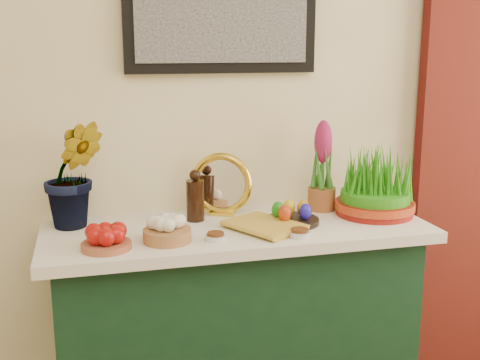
{
  "coord_description": "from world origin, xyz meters",
  "views": [
    {
      "loc": [
        -0.56,
        -0.05,
        1.54
      ],
      "look_at": [
        -0.04,
        1.95,
        1.07
      ],
      "focal_mm": 45.0,
      "sensor_mm": 36.0,
      "label": 1
    }
  ],
  "objects_px": {
    "hyacinth_green": "(73,157)",
    "sideboard": "(237,341)",
    "wheatgrass_sabzeh": "(375,187)",
    "book": "(245,231)",
    "mirror": "(221,185)"
  },
  "relations": [
    {
      "from": "hyacinth_green",
      "to": "sideboard",
      "type": "bearing_deg",
      "value": -16.41
    },
    {
      "from": "sideboard",
      "to": "hyacinth_green",
      "type": "bearing_deg",
      "value": 167.61
    },
    {
      "from": "sideboard",
      "to": "wheatgrass_sabzeh",
      "type": "distance_m",
      "value": 0.8
    },
    {
      "from": "hyacinth_green",
      "to": "wheatgrass_sabzeh",
      "type": "distance_m",
      "value": 1.14
    },
    {
      "from": "hyacinth_green",
      "to": "book",
      "type": "height_order",
      "value": "hyacinth_green"
    },
    {
      "from": "wheatgrass_sabzeh",
      "to": "sideboard",
      "type": "bearing_deg",
      "value": -180.0
    },
    {
      "from": "hyacinth_green",
      "to": "mirror",
      "type": "relative_size",
      "value": 2.11
    },
    {
      "from": "sideboard",
      "to": "hyacinth_green",
      "type": "distance_m",
      "value": 0.93
    },
    {
      "from": "wheatgrass_sabzeh",
      "to": "hyacinth_green",
      "type": "bearing_deg",
      "value": 173.65
    },
    {
      "from": "sideboard",
      "to": "book",
      "type": "bearing_deg",
      "value": -91.1
    },
    {
      "from": "sideboard",
      "to": "hyacinth_green",
      "type": "height_order",
      "value": "hyacinth_green"
    },
    {
      "from": "sideboard",
      "to": "hyacinth_green",
      "type": "relative_size",
      "value": 2.52
    },
    {
      "from": "book",
      "to": "wheatgrass_sabzeh",
      "type": "bearing_deg",
      "value": -16.56
    },
    {
      "from": "hyacinth_green",
      "to": "mirror",
      "type": "distance_m",
      "value": 0.56
    },
    {
      "from": "sideboard",
      "to": "mirror",
      "type": "distance_m",
      "value": 0.6
    }
  ]
}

